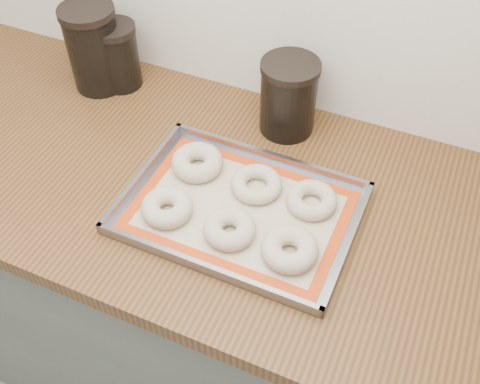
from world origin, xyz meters
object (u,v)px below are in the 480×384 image
at_px(baking_tray, 240,210).
at_px(bagel_front_mid, 230,229).
at_px(canister_right, 288,97).
at_px(bagel_back_mid, 257,184).
at_px(bagel_back_left, 197,162).
at_px(bagel_back_right, 312,200).
at_px(bagel_front_right, 290,249).
at_px(canister_left, 94,48).
at_px(bagel_front_left, 167,207).
at_px(canister_mid, 118,56).

bearing_deg(baking_tray, bagel_front_mid, -84.03).
distance_m(bagel_front_mid, canister_right, 0.35).
bearing_deg(canister_right, bagel_back_mid, -86.17).
height_order(bagel_back_left, bagel_back_right, bagel_back_left).
distance_m(bagel_front_mid, bagel_front_right, 0.12).
relative_size(baking_tray, bagel_front_mid, 4.53).
xyz_separation_m(bagel_front_mid, bagel_back_left, (-0.14, 0.14, 0.00)).
relative_size(bagel_back_left, canister_left, 0.53).
bearing_deg(bagel_front_left, bagel_front_mid, 0.27).
xyz_separation_m(bagel_front_right, canister_left, (-0.62, 0.31, 0.08)).
xyz_separation_m(baking_tray, bagel_front_right, (0.13, -0.06, 0.02)).
xyz_separation_m(baking_tray, bagel_back_left, (-0.13, 0.07, 0.02)).
relative_size(bagel_front_left, bagel_front_right, 0.96).
height_order(baking_tray, canister_left, canister_left).
bearing_deg(bagel_front_mid, bagel_front_right, 0.01).
bearing_deg(bagel_front_mid, canister_mid, 143.15).
xyz_separation_m(bagel_back_right, canister_mid, (-0.57, 0.20, 0.06)).
xyz_separation_m(baking_tray, bagel_front_left, (-0.13, -0.07, 0.02)).
bearing_deg(bagel_front_left, bagel_back_left, 90.76).
distance_m(bagel_front_left, canister_left, 0.49).
height_order(bagel_back_mid, canister_right, canister_right).
height_order(bagel_front_left, bagel_front_mid, same).
relative_size(bagel_back_left, canister_right, 0.63).
relative_size(bagel_front_left, canister_left, 0.50).
bearing_deg(bagel_front_left, baking_tray, 26.93).
bearing_deg(baking_tray, canister_left, 153.13).
distance_m(bagel_back_mid, bagel_back_right, 0.12).
height_order(canister_left, canister_mid, canister_left).
xyz_separation_m(bagel_front_left, bagel_back_mid, (0.14, 0.13, -0.00)).
xyz_separation_m(canister_left, canister_mid, (0.05, 0.02, -0.02)).
height_order(baking_tray, bagel_front_mid, bagel_front_mid).
bearing_deg(canister_right, canister_mid, -178.94).
xyz_separation_m(bagel_back_left, canister_mid, (-0.31, 0.20, 0.06)).
bearing_deg(bagel_back_mid, baking_tray, -96.78).
distance_m(bagel_front_mid, bagel_back_left, 0.19).
height_order(bagel_front_right, canister_right, canister_right).
xyz_separation_m(bagel_front_mid, canister_mid, (-0.45, 0.34, 0.06)).
relative_size(bagel_front_right, bagel_back_right, 1.05).
xyz_separation_m(bagel_back_mid, canister_left, (-0.50, 0.18, 0.08)).
bearing_deg(bagel_back_left, bagel_front_mid, -44.78).
height_order(bagel_back_left, bagel_back_mid, bagel_back_left).
bearing_deg(bagel_back_right, bagel_back_mid, -178.06).
height_order(bagel_back_mid, canister_left, canister_left).
bearing_deg(bagel_front_left, bagel_back_right, 28.07).
bearing_deg(baking_tray, bagel_front_right, -26.69).
height_order(baking_tray, bagel_back_right, bagel_back_right).
bearing_deg(bagel_front_right, canister_right, 111.38).
relative_size(bagel_back_mid, canister_right, 0.61).
bearing_deg(bagel_back_mid, canister_mid, 155.46).
relative_size(bagel_front_left, bagel_back_left, 0.94).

